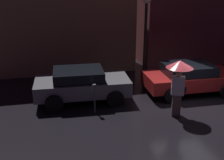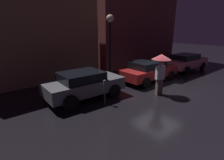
{
  "view_description": "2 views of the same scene",
  "coord_description": "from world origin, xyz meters",
  "px_view_note": "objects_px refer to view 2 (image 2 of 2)",
  "views": [
    {
      "loc": [
        -5.36,
        -9.65,
        5.0
      ],
      "look_at": [
        -3.21,
        0.57,
        1.18
      ],
      "focal_mm": 45.0,
      "sensor_mm": 36.0,
      "label": 1
    },
    {
      "loc": [
        -8.58,
        -5.89,
        3.5
      ],
      "look_at": [
        -3.2,
        0.6,
        0.96
      ],
      "focal_mm": 28.0,
      "sensor_mm": 36.0,
      "label": 2
    }
  ],
  "objects_px": {
    "parked_car_grey": "(84,84)",
    "parked_car_red": "(148,70)",
    "parked_car_pink": "(186,62)",
    "parking_meter": "(105,89)",
    "street_lamp_near": "(110,31)",
    "pedestrian_with_umbrella": "(161,65)"
  },
  "relations": [
    {
      "from": "parked_car_red",
      "to": "street_lamp_near",
      "type": "relative_size",
      "value": 0.96
    },
    {
      "from": "parked_car_pink",
      "to": "parking_meter",
      "type": "relative_size",
      "value": 3.65
    },
    {
      "from": "parking_meter",
      "to": "street_lamp_near",
      "type": "distance_m",
      "value": 5.27
    },
    {
      "from": "parked_car_grey",
      "to": "parking_meter",
      "type": "relative_size",
      "value": 3.39
    },
    {
      "from": "parked_car_grey",
      "to": "parked_car_red",
      "type": "xyz_separation_m",
      "value": [
        4.92,
        -0.1,
        -0.03
      ]
    },
    {
      "from": "pedestrian_with_umbrella",
      "to": "parked_car_red",
      "type": "bearing_deg",
      "value": 74.12
    },
    {
      "from": "pedestrian_with_umbrella",
      "to": "street_lamp_near",
      "type": "bearing_deg",
      "value": 109.86
    },
    {
      "from": "parked_car_grey",
      "to": "parked_car_red",
      "type": "relative_size",
      "value": 0.96
    },
    {
      "from": "parking_meter",
      "to": "parked_car_red",
      "type": "bearing_deg",
      "value": 14.33
    },
    {
      "from": "parked_car_grey",
      "to": "parked_car_pink",
      "type": "height_order",
      "value": "parked_car_grey"
    },
    {
      "from": "parked_car_pink",
      "to": "street_lamp_near",
      "type": "height_order",
      "value": "street_lamp_near"
    },
    {
      "from": "parking_meter",
      "to": "street_lamp_near",
      "type": "xyz_separation_m",
      "value": [
        3.11,
        3.42,
        2.53
      ]
    },
    {
      "from": "parked_car_red",
      "to": "pedestrian_with_umbrella",
      "type": "height_order",
      "value": "pedestrian_with_umbrella"
    },
    {
      "from": "parking_meter",
      "to": "street_lamp_near",
      "type": "height_order",
      "value": "street_lamp_near"
    },
    {
      "from": "parked_car_pink",
      "to": "pedestrian_with_umbrella",
      "type": "relative_size",
      "value": 1.96
    },
    {
      "from": "parked_car_pink",
      "to": "street_lamp_near",
      "type": "xyz_separation_m",
      "value": [
        -6.44,
        2.25,
        2.54
      ]
    },
    {
      "from": "parked_car_pink",
      "to": "street_lamp_near",
      "type": "distance_m",
      "value": 7.28
    },
    {
      "from": "parked_car_grey",
      "to": "pedestrian_with_umbrella",
      "type": "distance_m",
      "value": 4.1
    },
    {
      "from": "parked_car_red",
      "to": "parking_meter",
      "type": "xyz_separation_m",
      "value": [
        -4.56,
        -1.16,
        0.0
      ]
    },
    {
      "from": "parked_car_red",
      "to": "parked_car_grey",
      "type": "bearing_deg",
      "value": 179.18
    },
    {
      "from": "parking_meter",
      "to": "pedestrian_with_umbrella",
      "type": "bearing_deg",
      "value": -16.44
    },
    {
      "from": "parked_car_pink",
      "to": "pedestrian_with_umbrella",
      "type": "bearing_deg",
      "value": -160.87
    }
  ]
}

